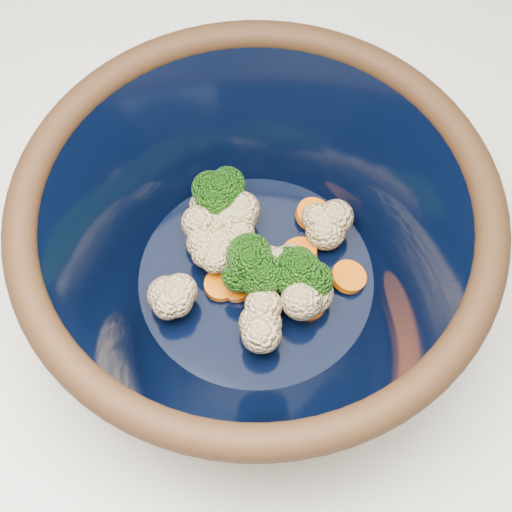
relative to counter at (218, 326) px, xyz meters
name	(u,v)px	position (x,y,z in m)	size (l,w,h in m)	color
ground	(228,411)	(0.00, 0.00, -0.45)	(3.00, 3.00, 0.00)	#9E7A54
counter	(218,326)	(0.00, 0.00, 0.00)	(1.20, 1.20, 0.90)	white
mixing_bowl	(256,247)	(0.12, -0.12, 0.53)	(0.33, 0.33, 0.14)	black
vegetable_pile	(257,253)	(0.12, -0.11, 0.50)	(0.15, 0.14, 0.05)	#608442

